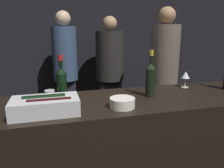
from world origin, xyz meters
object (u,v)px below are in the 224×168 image
(person_grey_polo, at_px, (110,69))
(wine_glass, at_px, (186,76))
(bowl_white, at_px, (122,102))
(ice_bin_with_bottles, at_px, (46,105))
(person_in_hoodie, at_px, (65,68))
(red_wine_bottle_burgundy, at_px, (62,81))
(person_blond_tee, at_px, (164,72))
(candle_votive, at_px, (50,94))
(champagne_bottle, at_px, (150,78))

(person_grey_polo, bearing_deg, wine_glass, -112.16)
(bowl_white, distance_m, wine_glass, 0.81)
(ice_bin_with_bottles, relative_size, wine_glass, 2.78)
(person_in_hoodie, bearing_deg, red_wine_bottle_burgundy, -0.25)
(person_blond_tee, bearing_deg, wine_glass, -66.24)
(person_blond_tee, bearing_deg, candle_votive, -112.14)
(red_wine_bottle_burgundy, xyz_separation_m, champagne_bottle, (0.68, -0.15, 0.01))
(candle_votive, bearing_deg, ice_bin_with_bottles, -93.73)
(champagne_bottle, distance_m, person_blond_tee, 1.16)
(red_wine_bottle_burgundy, distance_m, person_in_hoodie, 1.51)
(wine_glass, xyz_separation_m, person_in_hoodie, (-1.00, 1.47, -0.12))
(wine_glass, bearing_deg, ice_bin_with_bottles, -164.19)
(bowl_white, relative_size, person_blond_tee, 0.10)
(ice_bin_with_bottles, height_order, person_grey_polo, person_grey_polo)
(bowl_white, xyz_separation_m, candle_votive, (-0.48, 0.34, -0.00))
(wine_glass, relative_size, person_in_hoodie, 0.08)
(ice_bin_with_bottles, distance_m, wine_glass, 1.28)
(person_in_hoodie, xyz_separation_m, person_blond_tee, (1.20, -0.69, 0.01))
(bowl_white, distance_m, person_blond_tee, 1.47)
(wine_glass, distance_m, red_wine_bottle_burgundy, 1.11)
(ice_bin_with_bottles, height_order, person_in_hoodie, person_in_hoodie)
(ice_bin_with_bottles, height_order, champagne_bottle, champagne_bottle)
(wine_glass, bearing_deg, person_blond_tee, 75.39)
(candle_votive, xyz_separation_m, person_blond_tee, (1.41, 0.80, -0.04))
(bowl_white, xyz_separation_m, person_in_hoodie, (-0.27, 1.83, -0.04))
(ice_bin_with_bottles, height_order, candle_votive, ice_bin_with_bottles)
(bowl_white, distance_m, person_grey_polo, 1.87)
(champagne_bottle, xyz_separation_m, person_in_hoodie, (-0.56, 1.65, -0.16))
(bowl_white, height_order, champagne_bottle, champagne_bottle)
(bowl_white, xyz_separation_m, champagne_bottle, (0.29, 0.19, 0.11))
(wine_glass, distance_m, candle_votive, 1.21)
(bowl_white, bearing_deg, champagne_bottle, 32.50)
(person_grey_polo, bearing_deg, person_blond_tee, -86.98)
(candle_votive, bearing_deg, bowl_white, -35.50)
(red_wine_bottle_burgundy, xyz_separation_m, person_in_hoodie, (0.11, 1.50, -0.15))
(ice_bin_with_bottles, relative_size, candle_votive, 5.30)
(ice_bin_with_bottles, relative_size, bowl_white, 2.39)
(person_blond_tee, bearing_deg, person_in_hoodie, -171.67)
(bowl_white, distance_m, person_in_hoodie, 1.85)
(wine_glass, relative_size, champagne_bottle, 0.40)
(candle_votive, xyz_separation_m, person_in_hoodie, (0.21, 1.49, -0.04))
(champagne_bottle, bearing_deg, ice_bin_with_bottles, -167.83)
(red_wine_bottle_burgundy, height_order, person_grey_polo, person_grey_polo)
(bowl_white, relative_size, red_wine_bottle_burgundy, 0.52)
(person_grey_polo, bearing_deg, candle_votive, -155.44)
(red_wine_bottle_burgundy, bearing_deg, bowl_white, -40.63)
(person_grey_polo, bearing_deg, person_in_hoodie, 144.36)
(candle_votive, distance_m, champagne_bottle, 0.80)
(candle_votive, relative_size, person_blond_tee, 0.04)
(ice_bin_with_bottles, bearing_deg, candle_votive, 86.27)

